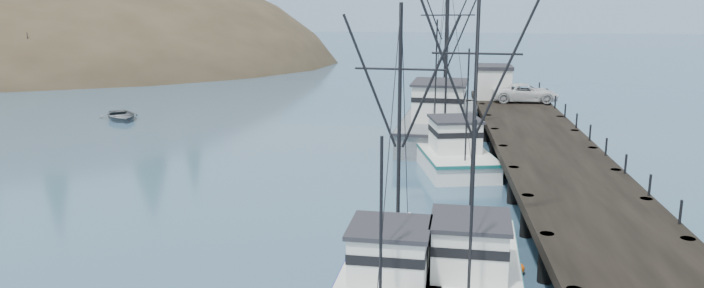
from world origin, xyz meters
name	(u,v)px	position (x,y,z in m)	size (l,w,h in m)	color
ground	(252,280)	(0.00, 0.00, 0.00)	(400.00, 400.00, 0.00)	#2F4E6A
pier	(547,152)	(14.00, 16.00, 1.69)	(6.00, 44.00, 2.00)	black
distant_ridge	(435,28)	(10.00, 170.00, 0.00)	(360.00, 40.00, 26.00)	#9EB2C6
distant_ridge_far	(271,24)	(-40.00, 185.00, 0.00)	(180.00, 25.00, 18.00)	silver
moored_sailboats	(128,73)	(-31.06, 59.90, 0.33)	(14.87, 19.84, 6.35)	white
trawler_near	(468,266)	(8.41, 0.32, 0.82)	(4.48, 11.63, 11.71)	white
trawler_mid	(394,275)	(5.61, -0.76, 0.82)	(4.43, 11.19, 11.07)	white
trawler_far	(448,150)	(8.29, 19.38, 0.82)	(5.97, 12.52, 12.56)	white
work_vessel	(441,121)	(8.04, 27.20, 1.23)	(6.75, 17.63, 14.41)	slate
pier_shed	(493,81)	(12.50, 34.00, 3.42)	(3.00, 3.20, 2.80)	silver
pickup_truck	(525,93)	(14.97, 32.32, 2.75)	(2.48, 5.38, 1.49)	silver
motorboat	(121,120)	(-19.37, 31.49, 0.00)	(3.42, 4.79, 0.99)	#565B60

